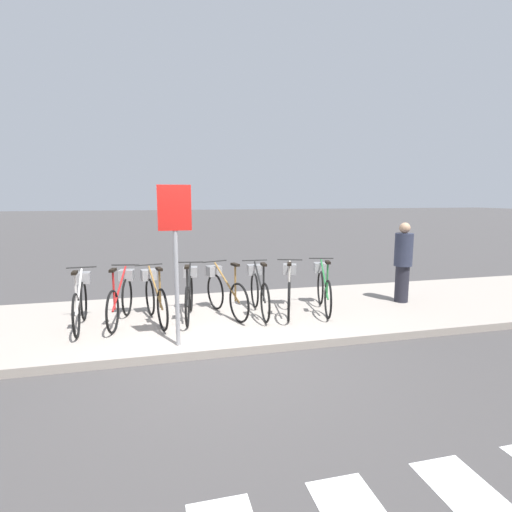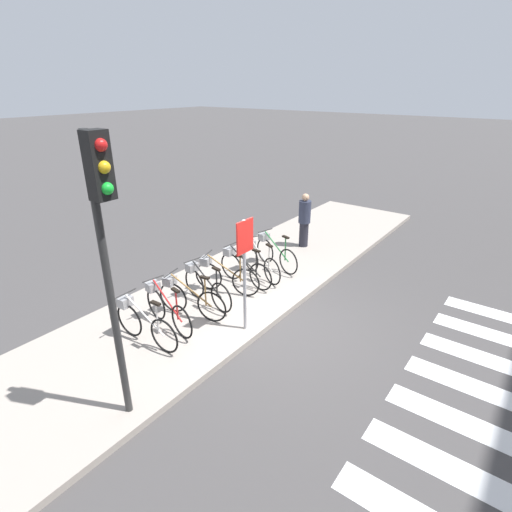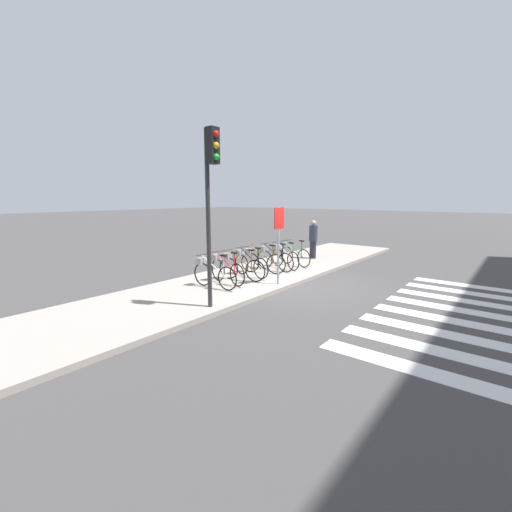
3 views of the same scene
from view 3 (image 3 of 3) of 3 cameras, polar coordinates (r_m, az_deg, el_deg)
The scene contains 13 objects.
ground_plane at distance 10.24m, azimuth 6.84°, elevation -4.96°, with size 120.00×120.00×0.00m, color #423F3F.
sidewalk at distance 11.11m, azimuth -0.19°, elevation -3.39°, with size 17.26×3.19×0.12m.
parked_bicycle_0 at distance 9.50m, azimuth -7.34°, elevation -2.73°, with size 0.46×1.56×0.96m.
parked_bicycle_1 at distance 9.97m, azimuth -5.14°, elevation -2.09°, with size 0.46×1.55×0.96m.
parked_bicycle_2 at distance 10.30m, azimuth -2.87°, elevation -1.68°, with size 0.51×1.53×0.96m.
parked_bicycle_3 at distance 10.79m, azimuth -1.22°, elevation -1.14°, with size 0.46×1.55×0.96m.
parked_bicycle_4 at distance 11.25m, azimuth 0.71°, elevation -0.68°, with size 0.60×1.50×0.96m.
parked_bicycle_5 at distance 11.68m, azimuth 2.80°, elevation -0.30°, with size 0.46×1.56×0.96m.
parked_bicycle_6 at distance 12.08m, azimuth 4.60°, elevation 0.01°, with size 0.65×1.48×0.96m.
parked_bicycle_7 at distance 12.62m, azimuth 6.23°, elevation 0.41°, with size 0.56×1.52×0.96m.
pedestrian at distance 14.10m, azimuth 9.50°, elevation 2.87°, with size 0.34×0.34×1.55m.
traffic_light at distance 7.53m, azimuth -7.54°, elevation 12.12°, with size 0.24×0.40×3.91m.
sign_post at distance 9.64m, azimuth 3.82°, elevation 3.95°, with size 0.44×0.07×2.19m.
Camera 3 is at (-8.47, -5.13, 2.59)m, focal length 24.00 mm.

